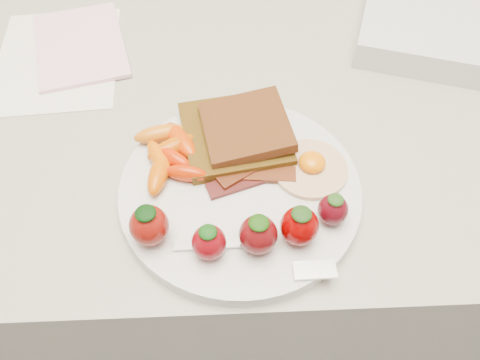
{
  "coord_description": "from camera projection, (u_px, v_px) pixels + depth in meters",
  "views": [
    {
      "loc": [
        -0.03,
        1.23,
        1.34
      ],
      "look_at": [
        -0.02,
        1.54,
        0.93
      ],
      "focal_mm": 35.0,
      "sensor_mm": 36.0,
      "label": 1
    }
  ],
  "objects": [
    {
      "name": "strawberries",
      "position": [
        242.0,
        228.0,
        0.46
      ],
      "size": [
        0.22,
        0.07,
        0.05
      ],
      "color": "maroon",
      "rests_on": "plate"
    },
    {
      "name": "toast_upper",
      "position": [
        246.0,
        127.0,
        0.55
      ],
      "size": [
        0.11,
        0.11,
        0.02
      ],
      "primitive_type": "cube",
      "rotation": [
        0.0,
        -0.1,
        0.17
      ],
      "color": "black",
      "rests_on": "toast_lower"
    },
    {
      "name": "plate",
      "position": [
        240.0,
        190.0,
        0.53
      ],
      "size": [
        0.27,
        0.27,
        0.02
      ],
      "primitive_type": "cylinder",
      "color": "silver",
      "rests_on": "counter"
    },
    {
      "name": "fork",
      "position": [
        264.0,
        255.0,
        0.46
      ],
      "size": [
        0.16,
        0.05,
        0.0
      ],
      "color": "silver",
      "rests_on": "plate"
    },
    {
      "name": "baby_carrots",
      "position": [
        169.0,
        153.0,
        0.54
      ],
      "size": [
        0.09,
        0.11,
        0.02
      ],
      "color": "#BE4D00",
      "rests_on": "plate"
    },
    {
      "name": "appliance",
      "position": [
        467.0,
        24.0,
        0.7
      ],
      "size": [
        0.36,
        0.33,
        0.04
      ],
      "primitive_type": "cube",
      "rotation": [
        0.0,
        0.0,
        -0.32
      ],
      "color": "silver",
      "rests_on": "counter"
    },
    {
      "name": "fried_egg",
      "position": [
        311.0,
        167.0,
        0.53
      ],
      "size": [
        0.1,
        0.1,
        0.02
      ],
      "color": "#EFE3C4",
      "rests_on": "plate"
    },
    {
      "name": "counter",
      "position": [
        244.0,
        254.0,
        0.99
      ],
      "size": [
        2.0,
        0.6,
        0.9
      ],
      "primitive_type": "cube",
      "color": "gray",
      "rests_on": "ground"
    },
    {
      "name": "paper_sheet",
      "position": [
        58.0,
        58.0,
        0.68
      ],
      "size": [
        0.19,
        0.24,
        0.0
      ],
      "primitive_type": "cube",
      "rotation": [
        0.0,
        0.0,
        0.07
      ],
      "color": "white",
      "rests_on": "counter"
    },
    {
      "name": "toast_lower",
      "position": [
        235.0,
        134.0,
        0.56
      ],
      "size": [
        0.14,
        0.14,
        0.01
      ],
      "primitive_type": "cube",
      "rotation": [
        0.0,
        0.0,
        0.17
      ],
      "color": "black",
      "rests_on": "plate"
    },
    {
      "name": "notepad",
      "position": [
        80.0,
        45.0,
        0.69
      ],
      "size": [
        0.17,
        0.21,
        0.01
      ],
      "primitive_type": "cube",
      "rotation": [
        0.0,
        0.0,
        0.26
      ],
      "color": "#F7BBCE",
      "rests_on": "paper_sheet"
    },
    {
      "name": "bacon_strips",
      "position": [
        251.0,
        173.0,
        0.52
      ],
      "size": [
        0.1,
        0.07,
        0.01
      ],
      "color": "black",
      "rests_on": "plate"
    }
  ]
}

